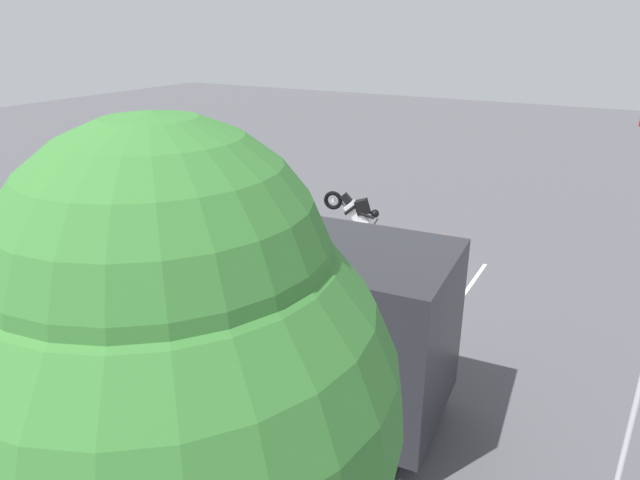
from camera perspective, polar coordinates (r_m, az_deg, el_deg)
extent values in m
plane|color=#4C4C51|center=(15.21, 1.82, -4.61)|extent=(80.00, 80.00, 0.00)
cube|color=#26262B|center=(11.04, -12.55, -4.92)|extent=(9.78, 3.10, 2.80)
cube|color=black|center=(14.14, -28.28, 1.28)|extent=(0.19, 2.10, 1.23)
cube|color=black|center=(11.75, -9.03, -0.06)|extent=(8.09, 0.55, 1.01)
cube|color=black|center=(9.95, -17.24, -4.84)|extent=(8.09, 0.55, 1.01)
cube|color=red|center=(12.19, -8.75, -4.98)|extent=(8.47, 0.57, 0.28)
cube|color=black|center=(11.83, -11.92, -12.01)|extent=(9.00, 2.86, 0.45)
torus|color=black|center=(14.47, -20.10, -5.21)|extent=(1.02, 0.38, 1.00)
torus|color=black|center=(13.21, -27.00, -8.93)|extent=(1.02, 0.38, 1.00)
torus|color=black|center=(11.14, 6.03, -12.25)|extent=(1.02, 0.38, 1.00)
torus|color=black|center=(9.45, 1.10, -19.15)|extent=(1.02, 0.38, 1.00)
cylinder|color=#473823|center=(12.99, 2.12, -7.05)|extent=(0.13, 0.13, 0.78)
cube|color=black|center=(13.23, 2.16, -8.59)|extent=(0.13, 0.27, 0.10)
cylinder|color=#473823|center=(12.94, 2.80, -7.16)|extent=(0.13, 0.13, 0.78)
cube|color=black|center=(13.18, 2.82, -8.71)|extent=(0.13, 0.27, 0.10)
cube|color=maroon|center=(12.64, 2.51, -4.26)|extent=(0.41, 0.33, 0.65)
cylinder|color=maroon|center=(12.71, 1.49, -4.03)|extent=(0.10, 0.10, 0.61)
sphere|color=tan|center=(12.84, 1.47, -5.27)|extent=(0.10, 0.10, 0.09)
cylinder|color=maroon|center=(12.57, 3.55, -4.37)|extent=(0.10, 0.10, 0.61)
sphere|color=tan|center=(12.71, 3.52, -5.62)|extent=(0.10, 0.10, 0.09)
sphere|color=tan|center=(12.45, 2.54, -2.35)|extent=(0.26, 0.26, 0.23)
cylinder|color=#473823|center=(13.59, -2.53, -5.79)|extent=(0.15, 0.15, 0.74)
cube|color=black|center=(13.81, -2.46, -7.22)|extent=(0.16, 0.28, 0.10)
cylinder|color=#473823|center=(13.55, -1.88, -5.87)|extent=(0.15, 0.15, 0.74)
cube|color=black|center=(13.77, -1.81, -7.30)|extent=(0.16, 0.28, 0.10)
cube|color=black|center=(13.28, -2.25, -3.21)|extent=(0.44, 0.37, 0.62)
cylinder|color=black|center=(13.34, -3.24, -3.04)|extent=(0.11, 0.11, 0.59)
sphere|color=tan|center=(13.46, -3.21, -4.18)|extent=(0.11, 0.11, 0.09)
cylinder|color=black|center=(13.21, -1.25, -3.26)|extent=(0.11, 0.11, 0.59)
sphere|color=tan|center=(13.33, -1.24, -4.41)|extent=(0.11, 0.11, 0.09)
sphere|color=tan|center=(13.10, -2.28, -1.45)|extent=(0.27, 0.27, 0.22)
cylinder|color=#473823|center=(14.18, -8.02, -4.68)|extent=(0.13, 0.13, 0.79)
cube|color=black|center=(14.40, -7.85, -6.15)|extent=(0.13, 0.27, 0.10)
cylinder|color=#473823|center=(14.10, -7.46, -4.79)|extent=(0.13, 0.13, 0.79)
cube|color=black|center=(14.33, -7.30, -6.28)|extent=(0.13, 0.27, 0.10)
cube|color=maroon|center=(13.85, -7.89, -2.05)|extent=(0.41, 0.32, 0.66)
cylinder|color=maroon|center=(13.96, -8.74, -1.83)|extent=(0.10, 0.10, 0.62)
sphere|color=tan|center=(14.08, -8.67, -3.00)|extent=(0.10, 0.10, 0.09)
cylinder|color=maroon|center=(13.72, -7.03, -2.15)|extent=(0.10, 0.10, 0.62)
sphere|color=tan|center=(13.85, -6.97, -3.33)|extent=(0.10, 0.10, 0.09)
sphere|color=tan|center=(13.67, -7.98, -0.25)|extent=(0.26, 0.26, 0.24)
cylinder|color=black|center=(14.95, -10.63, -3.49)|extent=(0.13, 0.13, 0.76)
cube|color=black|center=(15.16, -10.44, -4.86)|extent=(0.11, 0.26, 0.10)
cylinder|color=black|center=(14.86, -10.14, -3.61)|extent=(0.13, 0.13, 0.76)
cube|color=black|center=(15.07, -9.95, -4.99)|extent=(0.11, 0.26, 0.10)
cube|color=navy|center=(14.64, -10.56, -1.07)|extent=(0.39, 0.30, 0.63)
cylinder|color=navy|center=(14.77, -11.32, -0.86)|extent=(0.09, 0.09, 0.60)
sphere|color=tan|center=(14.88, -11.24, -1.93)|extent=(0.09, 0.09, 0.09)
cylinder|color=navy|center=(14.50, -9.80, -1.17)|extent=(0.09, 0.09, 0.60)
sphere|color=tan|center=(14.61, -9.73, -2.27)|extent=(0.09, 0.09, 0.09)
sphere|color=tan|center=(14.47, -10.68, 0.58)|extent=(0.24, 0.24, 0.23)
torus|color=black|center=(15.83, -16.84, -3.31)|extent=(0.61, 0.18, 0.60)
cylinder|color=silver|center=(15.83, -16.84, -3.31)|extent=(0.13, 0.11, 0.12)
torus|color=black|center=(14.81, -13.21, -4.66)|extent=(0.61, 0.18, 0.60)
cylinder|color=silver|center=(14.81, -13.21, -4.66)|extent=(0.13, 0.13, 0.12)
cylinder|color=silver|center=(15.65, -16.86, -2.18)|extent=(0.32, 0.08, 0.67)
cube|color=orange|center=(15.23, -15.39, -2.77)|extent=(0.86, 0.35, 0.36)
cube|color=black|center=(14.87, -14.18, -3.03)|extent=(0.54, 0.26, 0.20)
cylinder|color=silver|center=(14.97, -14.78, -4.01)|extent=(0.46, 0.12, 0.08)
cylinder|color=black|center=(15.50, -16.86, -1.21)|extent=(0.08, 0.58, 0.04)
torus|color=black|center=(17.88, 4.29, 0.44)|extent=(0.61, 0.25, 0.60)
cylinder|color=silver|center=(17.88, 4.29, 0.44)|extent=(0.14, 0.12, 0.12)
torus|color=black|center=(17.76, 1.33, 4.02)|extent=(0.86, 0.30, 0.85)
cylinder|color=silver|center=(17.76, 1.33, 4.02)|extent=(0.14, 0.14, 0.12)
cylinder|color=silver|center=(17.75, 5.03, 1.18)|extent=(0.67, 0.20, 0.29)
cube|color=white|center=(17.69, 3.75, 2.64)|extent=(0.87, 0.45, 0.87)
cube|color=black|center=(17.63, 2.88, 3.93)|extent=(0.53, 0.32, 0.52)
cylinder|color=silver|center=(17.87, 2.62, 3.29)|extent=(0.37, 0.15, 0.39)
cylinder|color=black|center=(17.63, 5.66, 1.85)|extent=(0.16, 0.57, 0.04)
cube|color=black|center=(17.57, 4.30, 3.36)|extent=(0.53, 0.43, 0.53)
sphere|color=black|center=(17.55, 5.57, 2.67)|extent=(0.31, 0.31, 0.26)
cylinder|color=black|center=(17.44, 4.77, 2.45)|extent=(0.47, 0.18, 0.19)
cylinder|color=black|center=(17.51, 3.03, 3.03)|extent=(0.38, 0.17, 0.34)
cylinder|color=black|center=(17.77, 5.02, 2.80)|extent=(0.47, 0.18, 0.19)
cylinder|color=black|center=(17.84, 3.31, 3.37)|extent=(0.38, 0.17, 0.34)
cube|color=orange|center=(17.81, 12.32, -1.09)|extent=(0.34, 0.34, 0.03)
cone|color=orange|center=(17.70, 12.39, -0.14)|extent=(0.26, 0.26, 0.60)
cylinder|color=white|center=(17.71, 12.39, -0.23)|extent=(0.19, 0.19, 0.07)
sphere|color=#357630|center=(3.60, -13.95, -15.80)|extent=(2.65, 2.65, 2.65)
sphere|color=#357630|center=(3.19, -15.19, -4.26)|extent=(1.86, 1.86, 1.86)
cube|color=white|center=(15.39, 14.53, -5.00)|extent=(0.11, 4.03, 0.01)
cube|color=white|center=(16.25, 4.49, -2.90)|extent=(0.11, 3.73, 0.01)
cube|color=white|center=(17.56, -4.27, -1.00)|extent=(0.11, 4.11, 0.01)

